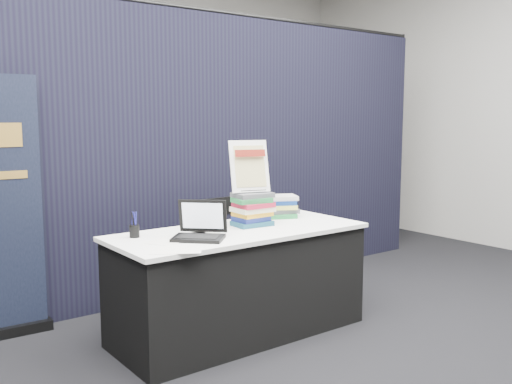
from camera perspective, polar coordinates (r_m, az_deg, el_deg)
The scene contains 14 objects.
floor at distance 3.77m, azimuth 3.42°, elevation -16.34°, with size 8.00×8.00×0.00m, color black.
wall_back at distance 6.99m, azimuth -18.56°, elevation 8.96°, with size 8.00×0.02×3.50m, color #A6A39D.
drape_partition at distance 4.79m, azimuth -9.02°, elevation 3.52°, with size 6.00×0.08×2.40m, color black.
display_table at distance 4.05m, azimuth -1.66°, elevation -8.97°, with size 1.80×0.75×0.75m.
laptop at distance 3.67m, azimuth -6.15°, elevation -3.78°, with size 0.38×0.43×0.24m.
mouse at distance 3.88m, azimuth -5.67°, elevation -3.76°, with size 0.08×0.12×0.04m, color black.
brochure_left at distance 3.65m, azimuth -8.71°, elevation -4.82°, with size 0.27×0.19×0.00m, color white.
brochure_mid at distance 3.39m, azimuth -8.06°, elevation -5.75°, with size 0.30×0.21×0.00m, color white.
brochure_right at distance 3.80m, azimuth -5.64°, elevation -4.25°, with size 0.27×0.19×0.00m, color white.
pen_cup at distance 3.78m, azimuth -12.06°, elevation -3.84°, with size 0.06×0.06×0.08m, color black.
book_stack_tall at distance 4.08m, azimuth -0.40°, elevation -1.73°, with size 0.26×0.21×0.24m.
book_stack_short at distance 4.44m, azimuth 2.54°, elevation -1.44°, with size 0.29×0.26×0.17m.
info_sign at distance 4.07m, azimuth -0.66°, elevation 2.53°, with size 0.30×0.19×0.38m.
stacking_chair at distance 4.63m, azimuth -3.14°, elevation -5.53°, with size 0.40×0.41×0.86m.
Camera 1 is at (-2.25, -2.62, 1.52)m, focal length 40.00 mm.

